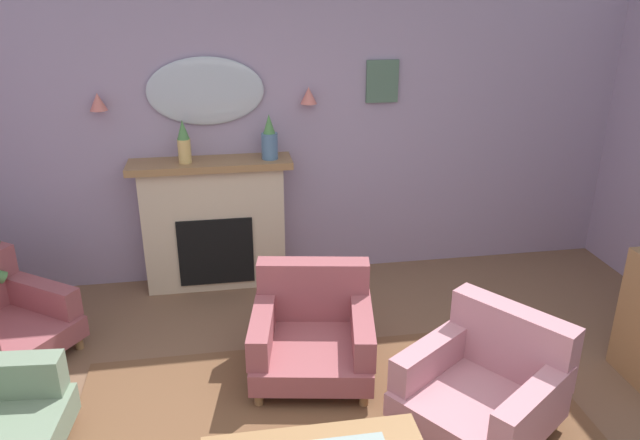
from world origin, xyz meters
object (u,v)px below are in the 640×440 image
(mantel_vase_centre, at_px, (184,142))
(mantel_vase_right, at_px, (269,140))
(wall_mirror, at_px, (206,91))
(framed_picture, at_px, (382,81))
(fireplace, at_px, (215,226))
(wall_sconce_left, at_px, (98,102))
(wall_sconce_right, at_px, (309,95))
(armchair_in_corner, at_px, (487,381))
(armchair_beside_couch, at_px, (313,329))

(mantel_vase_centre, relative_size, mantel_vase_right, 0.95)
(wall_mirror, xyz_separation_m, framed_picture, (1.50, 0.01, 0.04))
(fireplace, height_order, wall_sconce_left, wall_sconce_left)
(mantel_vase_right, height_order, wall_sconce_right, wall_sconce_right)
(wall_sconce_left, relative_size, armchair_in_corner, 0.12)
(armchair_beside_couch, bearing_deg, wall_sconce_left, 135.80)
(wall_sconce_left, xyz_separation_m, wall_sconce_right, (1.70, 0.00, 0.00))
(fireplace, bearing_deg, wall_sconce_left, 173.84)
(wall_sconce_right, bearing_deg, armchair_beside_couch, -97.65)
(mantel_vase_centre, xyz_separation_m, wall_sconce_left, (-0.65, 0.12, 0.33))
(armchair_in_corner, bearing_deg, mantel_vase_centre, 130.86)
(framed_picture, relative_size, armchair_in_corner, 0.32)
(mantel_vase_centre, distance_m, framed_picture, 1.76)
(fireplace, relative_size, armchair_beside_couch, 1.44)
(framed_picture, xyz_separation_m, armchair_in_corner, (0.11, -2.28, -1.44))
(fireplace, xyz_separation_m, armchair_beside_couch, (0.65, -1.37, -0.27))
(wall_sconce_right, relative_size, armchair_in_corner, 0.12)
(mantel_vase_right, relative_size, armchair_in_corner, 0.33)
(mantel_vase_right, height_order, wall_mirror, wall_mirror)
(wall_mirror, xyz_separation_m, wall_sconce_left, (-0.85, -0.05, -0.05))
(wall_sconce_right, bearing_deg, fireplace, -173.84)
(wall_mirror, relative_size, armchair_in_corner, 0.85)
(fireplace, relative_size, mantel_vase_centre, 3.80)
(mantel_vase_right, bearing_deg, wall_sconce_left, 174.92)
(wall_mirror, bearing_deg, mantel_vase_right, -18.78)
(wall_sconce_left, distance_m, armchair_beside_couch, 2.50)
(mantel_vase_centre, distance_m, wall_mirror, 0.46)
(wall_mirror, bearing_deg, mantel_vase_centre, -139.64)
(wall_sconce_left, height_order, wall_sconce_right, same)
(wall_mirror, xyz_separation_m, wall_sconce_right, (0.85, -0.05, -0.05))
(mantel_vase_centre, distance_m, armchair_beside_couch, 1.89)
(armchair_beside_couch, bearing_deg, framed_picture, 60.92)
(armchair_in_corner, bearing_deg, wall_sconce_right, 109.01)
(wall_mirror, distance_m, wall_sconce_left, 0.85)
(mantel_vase_right, relative_size, wall_sconce_right, 2.71)
(mantel_vase_right, xyz_separation_m, wall_sconce_left, (-1.35, 0.12, 0.34))
(framed_picture, relative_size, armchair_beside_couch, 0.38)
(armchair_in_corner, distance_m, armchair_beside_couch, 1.22)
(mantel_vase_centre, distance_m, armchair_in_corner, 2.96)
(armchair_in_corner, relative_size, armchair_beside_couch, 1.20)
(wall_sconce_right, height_order, armchair_in_corner, wall_sconce_right)
(wall_mirror, bearing_deg, armchair_beside_couch, -66.63)
(wall_sconce_left, distance_m, armchair_in_corner, 3.58)
(mantel_vase_centre, distance_m, mantel_vase_right, 0.70)
(framed_picture, bearing_deg, mantel_vase_right, -169.80)
(fireplace, bearing_deg, wall_sconce_right, 6.16)
(mantel_vase_right, relative_size, wall_mirror, 0.39)
(mantel_vase_right, distance_m, wall_mirror, 0.66)
(fireplace, xyz_separation_m, wall_sconce_left, (-0.85, 0.09, 1.09))
(fireplace, height_order, wall_mirror, wall_mirror)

